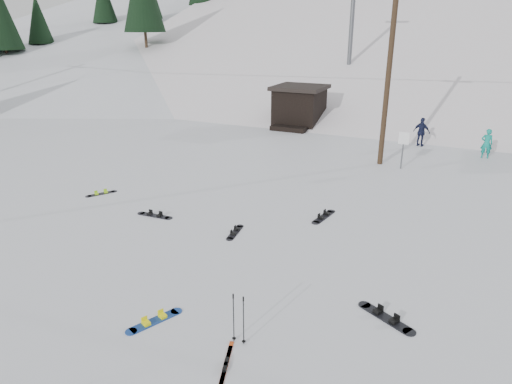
% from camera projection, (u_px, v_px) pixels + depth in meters
% --- Properties ---
extents(ground, '(200.00, 200.00, 0.00)m').
position_uv_depth(ground, '(202.00, 291.00, 12.29)').
color(ground, silver).
rests_on(ground, ground).
extents(ski_slope, '(60.00, 85.24, 65.97)m').
position_uv_depth(ski_slope, '(415.00, 167.00, 63.06)').
color(ski_slope, white).
rests_on(ski_slope, ground).
extents(ridge_left, '(47.54, 95.03, 58.38)m').
position_uv_depth(ridge_left, '(170.00, 144.00, 71.23)').
color(ridge_left, silver).
rests_on(ridge_left, ground).
extents(treeline_left, '(20.00, 64.00, 10.00)m').
position_uv_depth(treeline_left, '(141.00, 78.00, 59.81)').
color(treeline_left, black).
rests_on(treeline_left, ground).
extents(treeline_crest, '(50.00, 6.00, 10.00)m').
position_uv_depth(treeline_crest, '(445.00, 61.00, 85.13)').
color(treeline_crest, black).
rests_on(treeline_crest, ski_slope).
extents(utility_pole, '(2.00, 0.26, 9.00)m').
position_uv_depth(utility_pole, '(389.00, 70.00, 21.71)').
color(utility_pole, '#3A2819').
rests_on(utility_pole, ground).
extents(trail_sign, '(0.50, 0.09, 1.85)m').
position_uv_depth(trail_sign, '(403.00, 144.00, 22.10)').
color(trail_sign, '#595B60').
rests_on(trail_sign, ground).
extents(lift_hut, '(3.40, 4.10, 2.75)m').
position_uv_depth(lift_hut, '(299.00, 106.00, 31.56)').
color(lift_hut, black).
rests_on(lift_hut, ground).
extents(lift_tower_near, '(2.20, 0.36, 8.00)m').
position_uv_depth(lift_tower_near, '(353.00, 8.00, 36.56)').
color(lift_tower_near, '#595B60').
rests_on(lift_tower_near, ski_slope).
extents(hero_snowboard, '(0.78, 1.40, 0.11)m').
position_uv_depth(hero_snowboard, '(154.00, 321.00, 11.01)').
color(hero_snowboard, navy).
rests_on(hero_snowboard, ground).
extents(hero_skis, '(0.59, 1.52, 0.08)m').
position_uv_depth(hero_skis, '(226.00, 366.00, 9.57)').
color(hero_skis, '#AE3C11').
rests_on(hero_skis, ground).
extents(ski_poles, '(0.34, 0.09, 1.23)m').
position_uv_depth(ski_poles, '(239.00, 319.00, 10.10)').
color(ski_poles, black).
rests_on(ski_poles, ground).
extents(board_scatter_a, '(1.49, 0.34, 0.10)m').
position_uv_depth(board_scatter_a, '(155.00, 215.00, 17.02)').
color(board_scatter_a, black).
rests_on(board_scatter_a, ground).
extents(board_scatter_b, '(0.41, 1.31, 0.09)m').
position_uv_depth(board_scatter_b, '(235.00, 232.00, 15.67)').
color(board_scatter_b, black).
rests_on(board_scatter_b, ground).
extents(board_scatter_c, '(0.80, 1.17, 0.09)m').
position_uv_depth(board_scatter_c, '(101.00, 194.00, 19.20)').
color(board_scatter_c, black).
rests_on(board_scatter_c, ground).
extents(board_scatter_d, '(1.50, 0.95, 0.12)m').
position_uv_depth(board_scatter_d, '(386.00, 317.00, 11.13)').
color(board_scatter_d, black).
rests_on(board_scatter_d, ground).
extents(board_scatter_f, '(0.50, 1.56, 0.11)m').
position_uv_depth(board_scatter_f, '(324.00, 216.00, 16.92)').
color(board_scatter_f, black).
rests_on(board_scatter_f, ground).
extents(skier_teal, '(0.60, 0.42, 1.58)m').
position_uv_depth(skier_teal, '(487.00, 143.00, 24.08)').
color(skier_teal, '#0D8979').
rests_on(skier_teal, ground).
extents(skier_navy, '(1.05, 0.67, 1.67)m').
position_uv_depth(skier_navy, '(422.00, 132.00, 26.40)').
color(skier_navy, '#161A37').
rests_on(skier_navy, ground).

